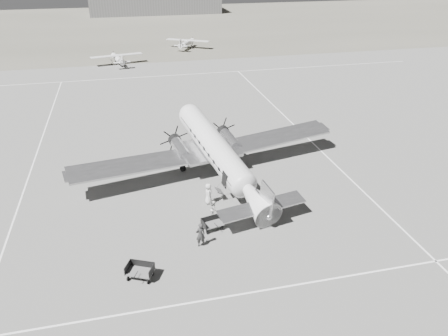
{
  "coord_description": "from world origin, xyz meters",
  "views": [
    {
      "loc": [
        -8.2,
        -34.34,
        19.82
      ],
      "look_at": [
        -0.21,
        -0.63,
        2.2
      ],
      "focal_mm": 35.0,
      "sensor_mm": 36.0,
      "label": 1
    }
  ],
  "objects_px": {
    "dc3_airliner": "(219,155)",
    "baggage_cart_near": "(213,224)",
    "light_plane_right": "(187,44)",
    "ground_crew": "(201,235)",
    "passenger": "(208,194)",
    "baggage_cart_far": "(140,272)",
    "hangar_main": "(155,3)",
    "light_plane_left": "(118,59)",
    "ramp_agent": "(214,209)"
  },
  "relations": [
    {
      "from": "baggage_cart_far",
      "to": "ramp_agent",
      "type": "distance_m",
      "value": 8.79
    },
    {
      "from": "hangar_main",
      "to": "ground_crew",
      "type": "distance_m",
      "value": 128.71
    },
    {
      "from": "light_plane_right",
      "to": "ground_crew",
      "type": "xyz_separation_m",
      "value": [
        -10.08,
        -69.75,
        -0.04
      ]
    },
    {
      "from": "baggage_cart_far",
      "to": "ground_crew",
      "type": "distance_m",
      "value": 5.27
    },
    {
      "from": "baggage_cart_near",
      "to": "hangar_main",
      "type": "bearing_deg",
      "value": 73.74
    },
    {
      "from": "light_plane_left",
      "to": "ramp_agent",
      "type": "xyz_separation_m",
      "value": [
        6.65,
        -54.63,
        -0.24
      ]
    },
    {
      "from": "hangar_main",
      "to": "passenger",
      "type": "height_order",
      "value": "hangar_main"
    },
    {
      "from": "light_plane_left",
      "to": "ramp_agent",
      "type": "distance_m",
      "value": 55.03
    },
    {
      "from": "dc3_airliner",
      "to": "baggage_cart_near",
      "type": "bearing_deg",
      "value": -118.37
    },
    {
      "from": "light_plane_right",
      "to": "baggage_cart_far",
      "type": "relative_size",
      "value": 5.27
    },
    {
      "from": "ramp_agent",
      "to": "hangar_main",
      "type": "bearing_deg",
      "value": 13.07
    },
    {
      "from": "light_plane_left",
      "to": "dc3_airliner",
      "type": "bearing_deg",
      "value": -92.3
    },
    {
      "from": "dc3_airliner",
      "to": "baggage_cart_near",
      "type": "xyz_separation_m",
      "value": [
        -2.3,
        -7.91,
        -2.11
      ]
    },
    {
      "from": "hangar_main",
      "to": "passenger",
      "type": "distance_m",
      "value": 122.89
    },
    {
      "from": "hangar_main",
      "to": "baggage_cart_near",
      "type": "xyz_separation_m",
      "value": [
        -7.52,
        -126.54,
        -2.81
      ]
    },
    {
      "from": "baggage_cart_near",
      "to": "passenger",
      "type": "relative_size",
      "value": 0.91
    },
    {
      "from": "baggage_cart_near",
      "to": "passenger",
      "type": "xyz_separation_m",
      "value": [
        0.45,
        3.87,
        0.47
      ]
    },
    {
      "from": "baggage_cart_near",
      "to": "ramp_agent",
      "type": "distance_m",
      "value": 1.76
    },
    {
      "from": "passenger",
      "to": "ramp_agent",
      "type": "bearing_deg",
      "value": -173.42
    },
    {
      "from": "light_plane_left",
      "to": "baggage_cart_far",
      "type": "relative_size",
      "value": 5.21
    },
    {
      "from": "baggage_cart_near",
      "to": "ramp_agent",
      "type": "relative_size",
      "value": 1.14
    },
    {
      "from": "hangar_main",
      "to": "dc3_airliner",
      "type": "distance_m",
      "value": 118.74
    },
    {
      "from": "dc3_airliner",
      "to": "ramp_agent",
      "type": "distance_m",
      "value": 6.75
    },
    {
      "from": "ramp_agent",
      "to": "ground_crew",
      "type": "bearing_deg",
      "value": 169.8
    },
    {
      "from": "hangar_main",
      "to": "dc3_airliner",
      "type": "height_order",
      "value": "hangar_main"
    },
    {
      "from": "hangar_main",
      "to": "baggage_cart_far",
      "type": "xyz_separation_m",
      "value": [
        -13.4,
        -130.94,
        -2.78
      ]
    },
    {
      "from": "dc3_airliner",
      "to": "baggage_cart_far",
      "type": "relative_size",
      "value": 14.68
    },
    {
      "from": "light_plane_right",
      "to": "baggage_cart_far",
      "type": "height_order",
      "value": "light_plane_right"
    },
    {
      "from": "baggage_cart_near",
      "to": "ground_crew",
      "type": "distance_m",
      "value": 2.31
    },
    {
      "from": "baggage_cart_far",
      "to": "ramp_agent",
      "type": "height_order",
      "value": "ramp_agent"
    },
    {
      "from": "hangar_main",
      "to": "ground_crew",
      "type": "bearing_deg",
      "value": -93.93
    },
    {
      "from": "ground_crew",
      "to": "ramp_agent",
      "type": "bearing_deg",
      "value": -123.55
    },
    {
      "from": "light_plane_left",
      "to": "light_plane_right",
      "type": "xyz_separation_m",
      "value": [
        14.97,
        11.59,
        0.01
      ]
    },
    {
      "from": "dc3_airliner",
      "to": "passenger",
      "type": "relative_size",
      "value": 14.25
    },
    {
      "from": "baggage_cart_far",
      "to": "passenger",
      "type": "relative_size",
      "value": 0.97
    },
    {
      "from": "baggage_cart_far",
      "to": "light_plane_right",
      "type": "bearing_deg",
      "value": 104.07
    },
    {
      "from": "hangar_main",
      "to": "light_plane_right",
      "type": "xyz_separation_m",
      "value": [
        1.26,
        -58.64,
        -2.28
      ]
    },
    {
      "from": "baggage_cart_near",
      "to": "baggage_cart_far",
      "type": "xyz_separation_m",
      "value": [
        -5.89,
        -4.4,
        0.03
      ]
    },
    {
      "from": "passenger",
      "to": "hangar_main",
      "type": "bearing_deg",
      "value": 3.17
    },
    {
      "from": "dc3_airliner",
      "to": "baggage_cart_far",
      "type": "bearing_deg",
      "value": -135.76
    },
    {
      "from": "baggage_cart_far",
      "to": "dc3_airliner",
      "type": "bearing_deg",
      "value": 81.9
    },
    {
      "from": "light_plane_left",
      "to": "light_plane_right",
      "type": "bearing_deg",
      "value": 25.47
    },
    {
      "from": "baggage_cart_near",
      "to": "ramp_agent",
      "type": "height_order",
      "value": "ramp_agent"
    },
    {
      "from": "baggage_cart_near",
      "to": "dc3_airliner",
      "type": "bearing_deg",
      "value": 60.9
    },
    {
      "from": "dc3_airliner",
      "to": "baggage_cart_near",
      "type": "height_order",
      "value": "dc3_airliner"
    },
    {
      "from": "light_plane_left",
      "to": "baggage_cart_far",
      "type": "distance_m",
      "value": 60.71
    },
    {
      "from": "ground_crew",
      "to": "passenger",
      "type": "relative_size",
      "value": 1.02
    },
    {
      "from": "ramp_agent",
      "to": "passenger",
      "type": "bearing_deg",
      "value": 16.43
    },
    {
      "from": "dc3_airliner",
      "to": "passenger",
      "type": "bearing_deg",
      "value": -126.76
    },
    {
      "from": "passenger",
      "to": "baggage_cart_near",
      "type": "bearing_deg",
      "value": 179.79
    }
  ]
}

